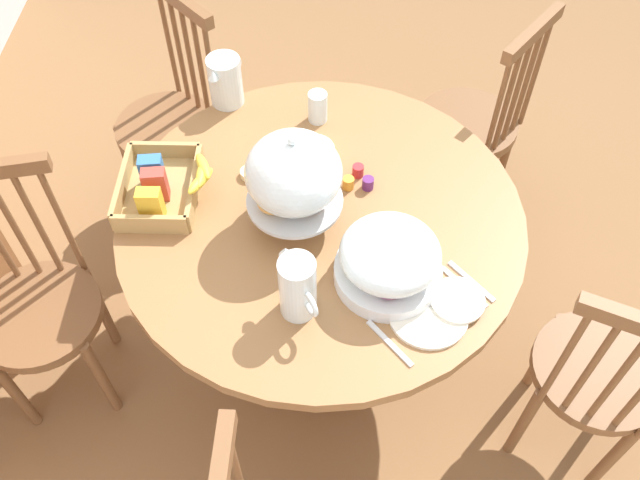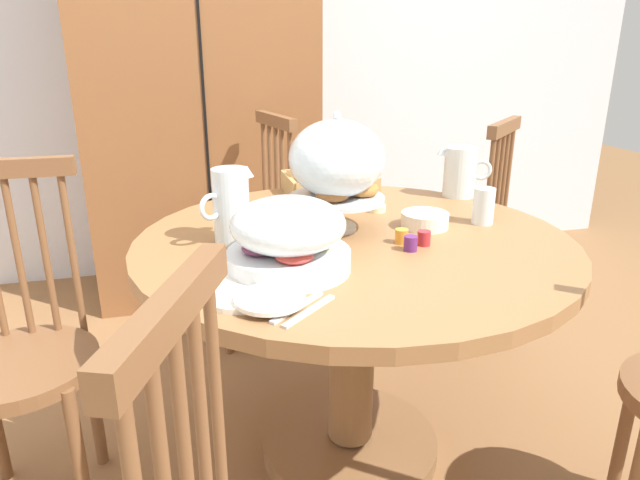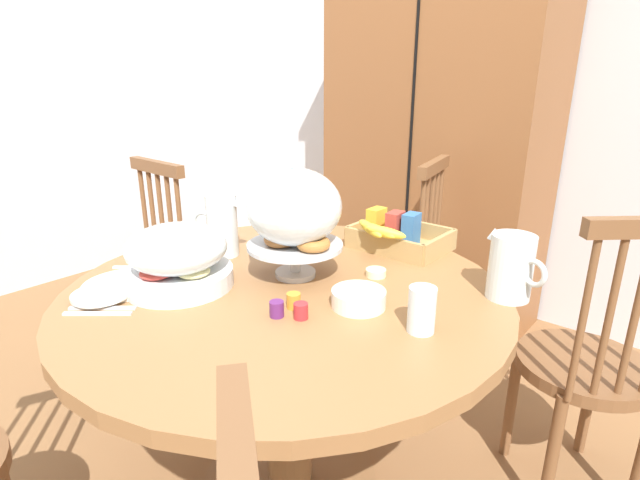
% 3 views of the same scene
% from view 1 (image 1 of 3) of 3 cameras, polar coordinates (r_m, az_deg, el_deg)
% --- Properties ---
extents(ground_plane, '(10.00, 10.00, 0.00)m').
position_cam_1_polar(ground_plane, '(2.65, 0.46, -8.62)').
color(ground_plane, brown).
extents(dining_table, '(1.24, 1.24, 0.74)m').
position_cam_1_polar(dining_table, '(2.22, 0.06, -1.20)').
color(dining_table, olive).
rests_on(dining_table, ground_plane).
extents(windsor_chair_near_window, '(0.47, 0.47, 0.97)m').
position_cam_1_polar(windsor_chair_near_window, '(2.81, -12.29, 9.38)').
color(windsor_chair_near_window, brown).
rests_on(windsor_chair_near_window, ground_plane).
extents(windsor_chair_by_cabinet, '(0.41, 0.41, 0.97)m').
position_cam_1_polar(windsor_chair_by_cabinet, '(2.38, -22.39, -5.26)').
color(windsor_chair_by_cabinet, brown).
rests_on(windsor_chair_by_cabinet, ground_plane).
extents(windsor_chair_far_side, '(0.44, 0.44, 0.97)m').
position_cam_1_polar(windsor_chair_far_side, '(2.24, 22.11, -10.55)').
color(windsor_chair_far_side, brown).
rests_on(windsor_chair_far_side, ground_plane).
extents(windsor_chair_host_seat, '(0.47, 0.47, 0.97)m').
position_cam_1_polar(windsor_chair_host_seat, '(2.81, 12.60, 9.26)').
color(windsor_chair_host_seat, brown).
rests_on(windsor_chair_host_seat, ground_plane).
extents(pastry_stand_with_dome, '(0.28, 0.28, 0.34)m').
position_cam_1_polar(pastry_stand_with_dome, '(1.89, -2.23, 5.32)').
color(pastry_stand_with_dome, silver).
rests_on(pastry_stand_with_dome, dining_table).
extents(fruit_platter_covered, '(0.30, 0.30, 0.18)m').
position_cam_1_polar(fruit_platter_covered, '(1.86, 5.80, -1.67)').
color(fruit_platter_covered, silver).
rests_on(fruit_platter_covered, dining_table).
extents(orange_juice_pitcher, '(0.19, 0.11, 0.18)m').
position_cam_1_polar(orange_juice_pitcher, '(2.39, -7.87, 12.88)').
color(orange_juice_pitcher, silver).
rests_on(orange_juice_pitcher, dining_table).
extents(milk_pitcher, '(0.17, 0.11, 0.20)m').
position_cam_1_polar(milk_pitcher, '(1.79, -1.86, -4.15)').
color(milk_pitcher, silver).
rests_on(milk_pitcher, dining_table).
extents(cereal_basket, '(0.32, 0.30, 0.12)m').
position_cam_1_polar(cereal_basket, '(2.13, -13.01, 4.39)').
color(cereal_basket, tan).
rests_on(cereal_basket, dining_table).
extents(china_plate_large, '(0.22, 0.22, 0.01)m').
position_cam_1_polar(china_plate_large, '(1.87, 9.01, -6.08)').
color(china_plate_large, white).
rests_on(china_plate_large, dining_table).
extents(china_plate_small, '(0.15, 0.15, 0.01)m').
position_cam_1_polar(china_plate_small, '(1.89, 11.42, -4.93)').
color(china_plate_small, white).
rests_on(china_plate_small, china_plate_large).
extents(cereal_bowl, '(0.14, 0.14, 0.04)m').
position_cam_1_polar(cereal_bowl, '(2.20, -0.60, 7.22)').
color(cereal_bowl, white).
rests_on(cereal_bowl, dining_table).
extents(drinking_glass, '(0.06, 0.06, 0.11)m').
position_cam_1_polar(drinking_glass, '(2.31, -0.20, 11.04)').
color(drinking_glass, silver).
rests_on(drinking_glass, dining_table).
extents(butter_dish, '(0.06, 0.06, 0.02)m').
position_cam_1_polar(butter_dish, '(2.17, -5.88, 5.57)').
color(butter_dish, beige).
rests_on(butter_dish, dining_table).
extents(jam_jar_strawberry, '(0.04, 0.04, 0.04)m').
position_cam_1_polar(jam_jar_strawberry, '(2.15, 3.19, 5.79)').
color(jam_jar_strawberry, '#B7282D').
rests_on(jam_jar_strawberry, dining_table).
extents(jam_jar_apricot, '(0.04, 0.04, 0.04)m').
position_cam_1_polar(jam_jar_apricot, '(2.12, 2.38, 4.78)').
color(jam_jar_apricot, orange).
rests_on(jam_jar_apricot, dining_table).
extents(jam_jar_grape, '(0.04, 0.04, 0.04)m').
position_cam_1_polar(jam_jar_grape, '(2.12, 4.03, 4.74)').
color(jam_jar_grape, '#5B2366').
rests_on(jam_jar_grape, dining_table).
extents(table_knife, '(0.14, 0.12, 0.01)m').
position_cam_1_polar(table_knife, '(1.94, 11.92, -3.85)').
color(table_knife, silver).
rests_on(table_knife, dining_table).
extents(dinner_fork, '(0.14, 0.12, 0.01)m').
position_cam_1_polar(dinner_fork, '(1.95, 12.52, -3.38)').
color(dinner_fork, silver).
rests_on(dinner_fork, dining_table).
extents(soup_spoon, '(0.14, 0.12, 0.01)m').
position_cam_1_polar(soup_spoon, '(1.81, 5.84, -8.56)').
color(soup_spoon, silver).
rests_on(soup_spoon, dining_table).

